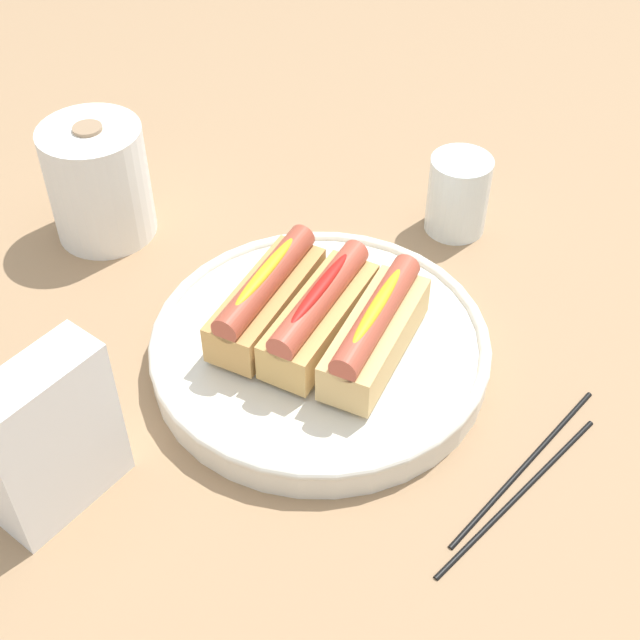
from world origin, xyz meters
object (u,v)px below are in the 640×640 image
(chopstick_far, at_px, (519,494))
(hotdog_front, at_px, (376,331))
(napkin_box, at_px, (50,439))
(paper_towel_roll, at_px, (99,182))
(hotdog_side, at_px, (267,297))
(chopstick_near, at_px, (526,464))
(serving_bowl, at_px, (320,347))
(hotdog_back, at_px, (320,314))
(water_glass, at_px, (458,198))

(chopstick_far, bearing_deg, hotdog_front, 86.42)
(hotdog_front, bearing_deg, napkin_box, 157.11)
(paper_towel_roll, distance_m, napkin_box, 0.36)
(hotdog_side, relative_size, paper_towel_roll, 1.18)
(chopstick_near, bearing_deg, serving_bowl, 97.03)
(hotdog_back, bearing_deg, water_glass, 4.35)
(hotdog_side, xyz_separation_m, chopstick_far, (0.01, -0.28, -0.06))
(hotdog_front, xyz_separation_m, water_glass, (0.24, 0.07, -0.02))
(hotdog_back, relative_size, hotdog_side, 1.00)
(serving_bowl, distance_m, hotdog_side, 0.07)
(water_glass, distance_m, chopstick_near, 0.34)
(hotdog_side, distance_m, chopstick_far, 0.29)
(hotdog_back, distance_m, chopstick_near, 0.23)
(hotdog_back, height_order, chopstick_far, hotdog_back)
(paper_towel_roll, bearing_deg, chopstick_far, -91.15)
(hotdog_front, bearing_deg, paper_towel_roll, 92.20)
(serving_bowl, xyz_separation_m, hotdog_back, (-0.00, 0.00, 0.04))
(hotdog_side, xyz_separation_m, paper_towel_roll, (0.02, 0.26, 0.00))
(paper_towel_roll, height_order, napkin_box, napkin_box)
(serving_bowl, distance_m, chopstick_near, 0.22)
(hotdog_side, relative_size, chopstick_near, 0.72)
(serving_bowl, distance_m, hotdog_back, 0.04)
(water_glass, xyz_separation_m, chopstick_near, (-0.24, -0.24, -0.04))
(serving_bowl, relative_size, hotdog_side, 2.05)
(napkin_box, xyz_separation_m, chopstick_near, (0.27, -0.28, -0.07))
(water_glass, relative_size, chopstick_near, 0.41)
(hotdog_back, relative_size, chopstick_near, 0.72)
(serving_bowl, distance_m, hotdog_front, 0.07)
(water_glass, xyz_separation_m, chopstick_far, (-0.27, -0.25, -0.04))
(chopstick_near, bearing_deg, hotdog_back, 97.03)
(napkin_box, bearing_deg, water_glass, -6.85)
(hotdog_side, bearing_deg, hotdog_back, -74.10)
(serving_bowl, xyz_separation_m, water_glass, (0.26, 0.02, 0.02))
(serving_bowl, bearing_deg, hotdog_back, 140.19)
(hotdog_back, distance_m, hotdog_side, 0.05)
(water_glass, bearing_deg, paper_towel_roll, 131.05)
(water_glass, bearing_deg, chopstick_far, -137.34)
(hotdog_side, bearing_deg, serving_bowl, -74.10)
(chopstick_near, bearing_deg, paper_towel_roll, 93.80)
(hotdog_side, bearing_deg, paper_towel_roll, 86.52)
(serving_bowl, height_order, hotdog_side, hotdog_side)
(hotdog_side, xyz_separation_m, chopstick_near, (0.04, -0.27, -0.06))
(hotdog_side, relative_size, napkin_box, 1.05)
(hotdog_side, bearing_deg, hotdog_front, -74.10)
(hotdog_front, xyz_separation_m, napkin_box, (-0.27, 0.11, 0.01))
(hotdog_front, bearing_deg, serving_bowl, 105.90)
(hotdog_front, bearing_deg, hotdog_back, 105.90)
(hotdog_back, xyz_separation_m, hotdog_side, (-0.02, 0.05, 0.00))
(hotdog_side, distance_m, paper_towel_roll, 0.26)
(water_glass, height_order, chopstick_near, water_glass)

